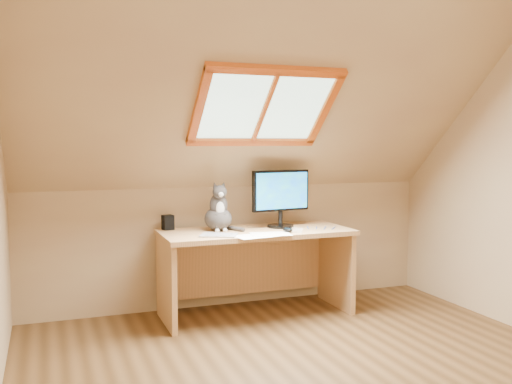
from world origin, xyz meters
name	(u,v)px	position (x,y,z in m)	size (l,w,h in m)	color
ground	(330,384)	(0.00, 0.00, 0.00)	(3.50, 3.50, 0.00)	brown
room_shell	(341,131)	(0.00, -0.09, 1.43)	(3.52, 3.52, 2.41)	tan
desk	(253,255)	(0.06, 1.45, 0.47)	(1.49, 0.65, 0.68)	tan
monitor	(281,195)	(0.30, 1.44, 0.95)	(0.50, 0.21, 0.47)	black
cat	(218,213)	(-0.22, 1.46, 0.82)	(0.23, 0.27, 0.39)	#443F3C
desk_speaker	(168,222)	(-0.59, 1.63, 0.74)	(0.08, 0.08, 0.12)	black
graphics_tablet	(219,235)	(-0.30, 1.21, 0.69)	(0.26, 0.19, 0.01)	#B2B2B7
mouse	(287,230)	(0.25, 1.20, 0.70)	(0.06, 0.11, 0.04)	black
papers	(263,235)	(0.03, 1.12, 0.68)	(0.33, 0.27, 0.00)	white
cables	(311,229)	(0.49, 1.26, 0.69)	(0.51, 0.26, 0.01)	silver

